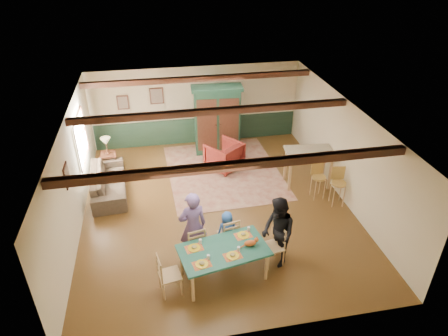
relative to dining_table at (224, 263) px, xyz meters
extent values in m
plane|color=#4C3015|center=(0.28, 2.52, -0.38)|extent=(8.00, 8.00, 0.00)
cube|color=beige|center=(0.28, 6.52, 0.97)|extent=(7.00, 0.02, 2.70)
cube|color=beige|center=(-3.22, 2.52, 0.97)|extent=(0.02, 8.00, 2.70)
cube|color=beige|center=(3.78, 2.52, 0.97)|extent=(0.02, 8.00, 2.70)
cube|color=white|center=(0.28, 2.52, 2.32)|extent=(7.00, 8.00, 0.02)
cube|color=#1A3022|center=(0.28, 6.50, 0.07)|extent=(6.95, 0.03, 0.90)
cube|color=black|center=(0.28, 0.22, 2.23)|extent=(6.95, 0.16, 0.16)
cube|color=black|center=(0.28, 2.92, 2.23)|extent=(6.95, 0.16, 0.16)
cube|color=black|center=(0.28, 5.52, 2.23)|extent=(6.95, 0.16, 0.16)
imported|color=slate|center=(-0.55, 0.72, 0.49)|extent=(0.70, 0.53, 1.74)
imported|color=black|center=(1.24, 0.24, 0.45)|extent=(0.77, 0.91, 1.67)
imported|color=#2853A0|center=(0.25, 0.87, 0.13)|extent=(0.55, 0.41, 1.02)
cube|color=#BEAB8A|center=(0.80, 4.32, -0.37)|extent=(3.49, 4.10, 0.01)
cube|color=black|center=(0.85, 5.69, 0.76)|extent=(1.65, 0.75, 2.28)
imported|color=#480E0E|center=(0.86, 4.54, 0.06)|extent=(1.33, 1.34, 0.88)
imported|color=#3D3226|center=(-2.60, 3.81, -0.04)|extent=(1.07, 2.39, 0.68)
camera|label=1|loc=(-1.14, -6.14, 6.02)|focal=32.00mm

